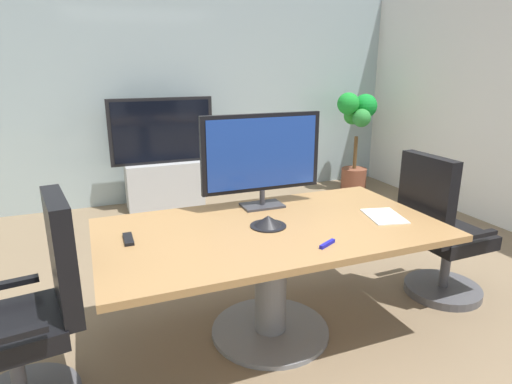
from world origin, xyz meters
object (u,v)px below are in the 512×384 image
at_px(conference_table, 271,254).
at_px(potted_plant, 356,131).
at_px(remote_control, 128,239).
at_px(wall_display_unit, 164,171).
at_px(conference_phone, 268,222).
at_px(office_chair_left, 32,325).
at_px(office_chair_right, 439,239).
at_px(tv_monitor, 262,155).

relative_size(conference_table, potted_plant, 1.55).
bearing_deg(remote_control, wall_display_unit, 76.97).
height_order(conference_phone, remote_control, conference_phone).
relative_size(wall_display_unit, remote_control, 7.71).
bearing_deg(wall_display_unit, conference_phone, -87.32).
height_order(wall_display_unit, potted_plant, potted_plant).
relative_size(wall_display_unit, conference_phone, 5.95).
relative_size(office_chair_left, conference_phone, 4.95).
xyz_separation_m(conference_table, office_chair_right, (1.33, -0.03, -0.10)).
bearing_deg(office_chair_right, conference_phone, 87.09).
bearing_deg(office_chair_left, office_chair_right, 84.10).
bearing_deg(conference_phone, office_chair_right, -1.51).
distance_m(conference_table, potted_plant, 3.59).
relative_size(conference_table, remote_control, 12.07).
height_order(conference_table, potted_plant, potted_plant).
xyz_separation_m(wall_display_unit, remote_control, (-0.68, -2.75, 0.30)).
bearing_deg(office_chair_left, potted_plant, 118.50).
xyz_separation_m(office_chair_left, potted_plant, (3.73, 2.77, 0.36)).
xyz_separation_m(potted_plant, conference_phone, (-2.42, -2.64, -0.05)).
height_order(conference_table, conference_phone, conference_phone).
bearing_deg(office_chair_left, remote_control, 106.13).
xyz_separation_m(office_chair_right, conference_phone, (-1.34, 0.04, 0.31)).
bearing_deg(conference_phone, wall_display_unit, 92.68).
bearing_deg(wall_display_unit, office_chair_right, -62.82).
height_order(office_chair_left, office_chair_right, same).
xyz_separation_m(conference_table, tv_monitor, (0.10, 0.39, 0.54)).
height_order(conference_table, tv_monitor, tv_monitor).
distance_m(tv_monitor, conference_phone, 0.51).
height_order(conference_table, office_chair_left, office_chair_left).
relative_size(office_chair_right, remote_control, 6.41).
relative_size(conference_table, tv_monitor, 2.44).
bearing_deg(potted_plant, conference_table, -132.26).
height_order(conference_table, wall_display_unit, wall_display_unit).
bearing_deg(conference_phone, conference_table, -33.41).
distance_m(wall_display_unit, potted_plant, 2.59).
xyz_separation_m(office_chair_right, tv_monitor, (-1.23, 0.41, 0.64)).
bearing_deg(tv_monitor, office_chair_right, -18.43).
relative_size(conference_table, office_chair_right, 1.88).
distance_m(tv_monitor, wall_display_unit, 2.56).
distance_m(conference_table, conference_phone, 0.22).
bearing_deg(conference_phone, office_chair_left, -174.02).
bearing_deg(conference_table, office_chair_right, -1.08).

